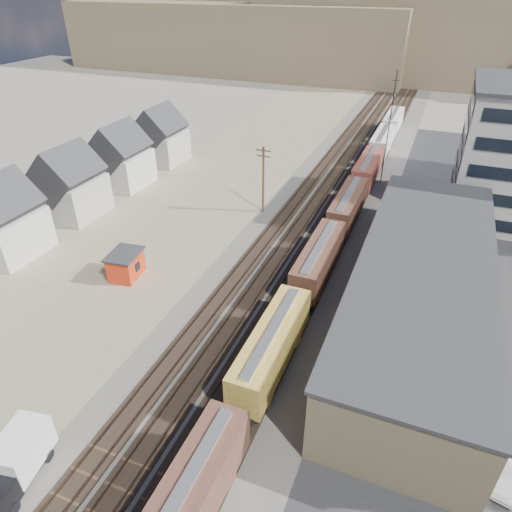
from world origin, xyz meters
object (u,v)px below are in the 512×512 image
at_px(box_truck, 16,463).
at_px(maintenance_shed, 126,265).
at_px(parked_car_silver, 490,416).
at_px(parked_car_blue, 488,212).
at_px(freight_train, 335,230).
at_px(parked_car_white, 509,470).
at_px(utility_pole_north, 263,178).

distance_m(box_truck, maintenance_shed, 25.32).
bearing_deg(parked_car_silver, maintenance_shed, 82.57).
distance_m(maintenance_shed, parked_car_blue, 51.49).
relative_size(freight_train, parked_car_white, 23.52).
xyz_separation_m(freight_train, parked_car_blue, (18.76, 17.62, -2.12)).
xyz_separation_m(freight_train, box_truck, (-12.69, -39.18, -1.04)).
xyz_separation_m(utility_pole_north, maintenance_shed, (-8.58, -21.89, -3.69)).
bearing_deg(maintenance_shed, utility_pole_north, 68.61).
height_order(freight_train, maintenance_shed, freight_train).
relative_size(utility_pole_north, parked_car_blue, 2.06).
distance_m(box_truck, parked_car_white, 34.19).
xyz_separation_m(utility_pole_north, parked_car_blue, (31.06, 10.96, -4.62)).
bearing_deg(maintenance_shed, parked_car_blue, 39.65).
relative_size(box_truck, parked_car_blue, 1.40).
relative_size(freight_train, parked_car_blue, 24.65).
xyz_separation_m(box_truck, parked_car_blue, (31.45, 56.80, -1.08)).
distance_m(box_truck, parked_car_silver, 35.24).
distance_m(freight_train, parked_car_white, 32.53).
relative_size(utility_pole_north, parked_car_white, 1.96).
bearing_deg(parked_car_white, maintenance_shed, 176.35).
bearing_deg(utility_pole_north, freight_train, -28.45).
bearing_deg(utility_pole_north, box_truck, -90.48).
xyz_separation_m(freight_train, maintenance_shed, (-20.88, -15.23, -1.19)).
bearing_deg(parked_car_silver, parked_car_white, -164.88).
bearing_deg(freight_train, parked_car_silver, -50.50).
bearing_deg(parked_car_silver, freight_train, 41.62).
bearing_deg(utility_pole_north, parked_car_white, -46.52).
relative_size(maintenance_shed, parked_car_blue, 0.96).
relative_size(freight_train, parked_car_silver, 22.17).
xyz_separation_m(freight_train, utility_pole_north, (-12.30, 6.66, 2.50)).
height_order(freight_train, parked_car_silver, freight_train).
bearing_deg(parked_car_white, box_truck, -146.01).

